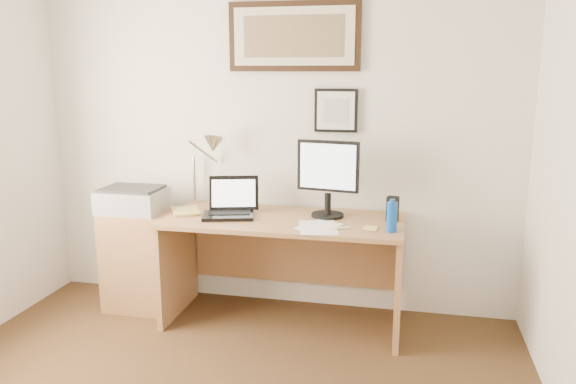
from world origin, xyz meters
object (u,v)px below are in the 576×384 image
(side_cabinet, at_px, (143,259))
(laptop, at_px, (230,207))
(water_bottle, at_px, (392,217))
(book, at_px, (173,212))
(desk, at_px, (286,248))
(printer, at_px, (132,200))
(lcd_monitor, at_px, (328,175))

(side_cabinet, relative_size, laptop, 1.87)
(water_bottle, xyz_separation_m, book, (-1.50, 0.13, -0.08))
(desk, distance_m, laptop, 0.48)
(desk, distance_m, printer, 1.15)
(printer, bearing_deg, book, -9.96)
(book, height_order, laptop, laptop)
(desk, height_order, lcd_monitor, lcd_monitor)
(water_bottle, xyz_separation_m, desk, (-0.72, 0.25, -0.33))
(laptop, bearing_deg, lcd_monitor, 9.03)
(water_bottle, bearing_deg, side_cabinet, 173.12)
(laptop, bearing_deg, water_bottle, -8.43)
(desk, height_order, laptop, laptop)
(book, xyz_separation_m, desk, (0.78, 0.12, -0.24))
(water_bottle, relative_size, book, 0.75)
(lcd_monitor, distance_m, printer, 1.41)
(book, bearing_deg, side_cabinet, 163.41)
(book, bearing_deg, desk, 8.92)
(side_cabinet, xyz_separation_m, laptop, (0.70, -0.05, 0.44))
(book, height_order, lcd_monitor, lcd_monitor)
(book, bearing_deg, water_bottle, -4.93)
(laptop, relative_size, lcd_monitor, 0.75)
(side_cabinet, bearing_deg, book, -16.59)
(side_cabinet, xyz_separation_m, desk, (1.07, 0.04, 0.15))
(book, distance_m, laptop, 0.41)
(water_bottle, height_order, printer, water_bottle)
(side_cabinet, relative_size, book, 2.96)
(laptop, xyz_separation_m, printer, (-0.74, 0.03, 0.01))
(printer, bearing_deg, side_cabinet, 36.47)
(desk, bearing_deg, laptop, -166.27)
(desk, height_order, printer, printer)
(book, height_order, printer, printer)
(side_cabinet, height_order, water_bottle, water_bottle)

